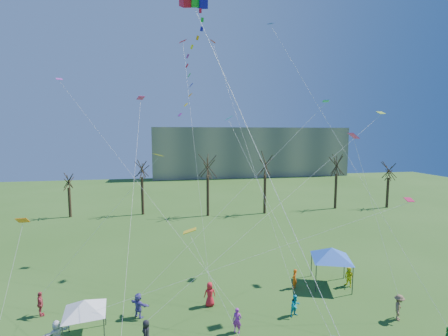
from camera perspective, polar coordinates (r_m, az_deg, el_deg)
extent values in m
cube|color=gray|center=(99.45, 4.71, 3.01)|extent=(60.00, 14.00, 15.00)
cylinder|color=black|center=(55.08, -26.38, -5.66)|extent=(0.44, 0.44, 4.70)
cylinder|color=black|center=(52.56, -14.69, -4.92)|extent=(0.44, 0.44, 6.19)
cylinder|color=black|center=(50.05, -2.98, -5.07)|extent=(0.44, 0.44, 6.55)
cylinder|color=black|center=(51.97, 7.46, -4.77)|extent=(0.44, 0.44, 6.40)
cylinder|color=black|center=(58.29, 19.74, -4.02)|extent=(0.44, 0.44, 6.14)
cylinder|color=black|center=(62.76, 27.72, -4.01)|extent=(0.44, 0.44, 5.38)
cube|color=red|center=(22.85, -7.14, 28.09)|extent=(0.80, 1.20, 1.10)
cube|color=green|center=(22.88, -5.64, 28.07)|extent=(0.80, 1.20, 1.10)
cube|color=#170EB3|center=(22.93, -4.15, 28.04)|extent=(0.80, 1.20, 1.10)
cylinder|color=white|center=(16.18, 7.17, 0.86)|extent=(0.02, 0.02, 22.75)
cylinder|color=#3F3F44|center=(22.94, -21.06, -26.23)|extent=(0.07, 0.07, 1.85)
cylinder|color=#3F3F44|center=(25.12, -26.59, -23.43)|extent=(0.07, 0.07, 1.85)
cylinder|color=#3F3F44|center=(24.92, -20.88, -23.42)|extent=(0.07, 0.07, 1.85)
pyramid|color=white|center=(23.36, -24.13, -21.99)|extent=(3.49, 3.49, 0.79)
cylinder|color=#3F3F44|center=(28.47, 16.46, -18.78)|extent=(0.10, 0.10, 2.35)
cylinder|color=#3F3F44|center=(29.01, 22.46, -18.51)|extent=(0.10, 0.10, 2.35)
cylinder|color=#3F3F44|center=(31.10, 15.68, -16.53)|extent=(0.10, 0.10, 2.35)
cylinder|color=#3F3F44|center=(31.60, 21.14, -16.35)|extent=(0.10, 0.10, 2.35)
pyramid|color=blue|center=(29.38, 19.06, -14.51)|extent=(4.24, 4.24, 1.01)
imported|color=white|center=(23.99, -28.25, -25.18)|extent=(1.64, 1.26, 1.74)
imported|color=black|center=(22.47, -14.04, -27.15)|extent=(0.59, 0.83, 1.59)
imported|color=purple|center=(22.94, 2.42, -26.09)|extent=(0.72, 0.63, 1.66)
imported|color=#0DA0B9|center=(25.09, 12.92, -23.29)|extent=(0.91, 0.80, 1.58)
imported|color=brown|center=(27.04, 29.36, -21.34)|extent=(1.32, 1.33, 1.85)
imported|color=#C3414B|center=(27.84, -30.55, -20.63)|extent=(0.88, 1.14, 1.81)
imported|color=#6153B3|center=(25.12, -15.37, -23.05)|extent=(1.62, 1.45, 1.79)
imported|color=red|center=(25.68, -2.61, -22.05)|extent=(0.91, 0.60, 1.85)
imported|color=#F95A0D|center=(28.76, 12.74, -19.14)|extent=(0.71, 0.72, 1.68)
imported|color=yellow|center=(30.33, 21.88, -18.04)|extent=(0.92, 1.01, 1.70)
cube|color=orange|center=(20.21, -32.91, -8.05)|extent=(0.60, 0.68, 0.40)
cylinder|color=white|center=(20.19, -35.15, -18.96)|extent=(0.01, 0.01, 7.47)
cube|color=#D423A1|center=(30.05, -14.99, 12.29)|extent=(0.83, 0.92, 0.28)
cylinder|color=white|center=(23.17, -16.31, -4.61)|extent=(0.01, 0.01, 20.48)
cube|color=gold|center=(17.51, -6.29, -11.35)|extent=(0.77, 0.64, 0.26)
cylinder|color=white|center=(18.09, -1.07, -21.91)|extent=(0.01, 0.01, 6.99)
cube|color=#17ACAC|center=(26.45, 0.89, 9.12)|extent=(0.61, 0.52, 0.37)
cylinder|color=white|center=(22.18, 8.60, -7.48)|extent=(0.01, 0.01, 17.32)
cube|color=blue|center=(35.03, 8.59, 24.66)|extent=(0.92, 0.92, 0.22)
cylinder|color=white|center=(26.75, 19.97, 5.13)|extent=(0.01, 0.01, 28.65)
cube|color=#C01846|center=(24.07, 30.75, -5.00)|extent=(0.60, 0.71, 0.19)
cylinder|color=white|center=(20.74, 2.86, -16.64)|extent=(0.01, 0.01, 23.74)
cube|color=#93C52E|center=(33.15, 26.76, 9.01)|extent=(0.63, 0.78, 0.29)
cylinder|color=white|center=(24.89, 11.51, -5.25)|extent=(0.01, 0.01, 26.35)
cube|color=#B837C0|center=(34.29, -27.91, 14.19)|extent=(0.75, 0.83, 0.27)
cylinder|color=white|center=(26.02, -16.40, -1.33)|extent=(0.01, 0.01, 25.69)
cube|color=red|center=(36.88, -2.05, 22.13)|extent=(0.66, 0.60, 0.37)
cylinder|color=white|center=(28.43, 3.98, 4.52)|extent=(0.01, 0.01, 26.54)
cube|color=#FC2A9D|center=(25.21, 22.61, 5.47)|extent=(0.78, 0.70, 0.45)
cylinder|color=white|center=(25.33, 26.01, -8.02)|extent=(0.01, 0.01, 11.86)
cube|color=yellow|center=(22.19, -11.96, 2.36)|extent=(0.79, 0.71, 0.21)
cylinder|color=white|center=(24.16, -22.03, -10.13)|extent=(0.01, 0.01, 13.18)
cube|color=#1BA3CA|center=(32.80, 18.12, 11.55)|extent=(0.83, 0.95, 0.17)
cylinder|color=white|center=(26.50, 4.19, -3.10)|extent=(0.01, 0.01, 23.94)
cube|color=red|center=(34.70, -7.53, 22.00)|extent=(0.79, 0.69, 0.35)
cylinder|color=white|center=(28.00, -5.44, 3.82)|extent=(0.01, 0.01, 23.56)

